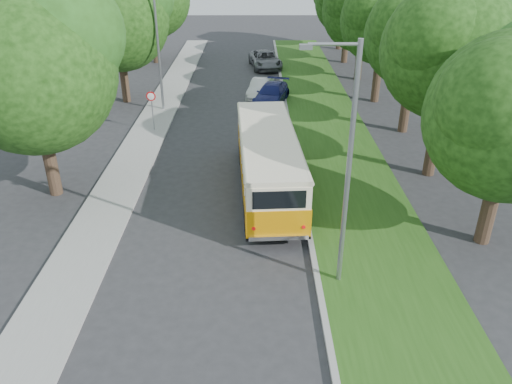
{
  "coord_description": "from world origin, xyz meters",
  "views": [
    {
      "loc": [
        1.49,
        -16.06,
        10.45
      ],
      "look_at": [
        1.53,
        1.22,
        1.5
      ],
      "focal_mm": 35.0,
      "sensor_mm": 36.0,
      "label": 1
    }
  ],
  "objects_px": {
    "lamppost_far": "(157,47)",
    "vintage_bus": "(268,164)",
    "car_white": "(260,88)",
    "car_blue": "(272,94)",
    "lamppost_near": "(346,164)",
    "car_grey": "(265,60)",
    "car_silver": "(268,127)"
  },
  "relations": [
    {
      "from": "lamppost_far",
      "to": "vintage_bus",
      "type": "distance_m",
      "value": 13.96
    },
    {
      "from": "vintage_bus",
      "to": "car_white",
      "type": "xyz_separation_m",
      "value": [
        -0.19,
        15.08,
        -0.82
      ]
    },
    {
      "from": "lamppost_far",
      "to": "car_white",
      "type": "bearing_deg",
      "value": 25.68
    },
    {
      "from": "vintage_bus",
      "to": "car_white",
      "type": "relative_size",
      "value": 2.58
    },
    {
      "from": "lamppost_far",
      "to": "car_blue",
      "type": "distance_m",
      "value": 8.25
    },
    {
      "from": "lamppost_near",
      "to": "car_blue",
      "type": "xyz_separation_m",
      "value": [
        -1.57,
        20.01,
        -3.7
      ]
    },
    {
      "from": "vintage_bus",
      "to": "car_grey",
      "type": "distance_m",
      "value": 23.79
    },
    {
      "from": "car_white",
      "to": "car_grey",
      "type": "relative_size",
      "value": 0.72
    },
    {
      "from": "lamppost_far",
      "to": "car_silver",
      "type": "bearing_deg",
      "value": -36.69
    },
    {
      "from": "vintage_bus",
      "to": "car_white",
      "type": "height_order",
      "value": "vintage_bus"
    },
    {
      "from": "lamppost_near",
      "to": "car_white",
      "type": "height_order",
      "value": "lamppost_near"
    },
    {
      "from": "lamppost_near",
      "to": "car_blue",
      "type": "relative_size",
      "value": 1.74
    },
    {
      "from": "vintage_bus",
      "to": "car_silver",
      "type": "distance_m",
      "value": 6.79
    },
    {
      "from": "vintage_bus",
      "to": "car_blue",
      "type": "height_order",
      "value": "vintage_bus"
    },
    {
      "from": "car_grey",
      "to": "vintage_bus",
      "type": "bearing_deg",
      "value": -99.06
    },
    {
      "from": "lamppost_near",
      "to": "car_white",
      "type": "bearing_deg",
      "value": 96.11
    },
    {
      "from": "lamppost_near",
      "to": "car_grey",
      "type": "height_order",
      "value": "lamppost_near"
    },
    {
      "from": "lamppost_far",
      "to": "lamppost_near",
      "type": "bearing_deg",
      "value": -64.29
    },
    {
      "from": "lamppost_near",
      "to": "car_grey",
      "type": "relative_size",
      "value": 1.55
    },
    {
      "from": "car_white",
      "to": "lamppost_far",
      "type": "bearing_deg",
      "value": -141.2
    },
    {
      "from": "lamppost_near",
      "to": "car_grey",
      "type": "distance_m",
      "value": 30.64
    },
    {
      "from": "car_grey",
      "to": "lamppost_far",
      "type": "bearing_deg",
      "value": -129.17
    },
    {
      "from": "car_silver",
      "to": "car_white",
      "type": "height_order",
      "value": "car_silver"
    },
    {
      "from": "lamppost_far",
      "to": "car_grey",
      "type": "bearing_deg",
      "value": 59.1
    },
    {
      "from": "car_white",
      "to": "vintage_bus",
      "type": "bearing_deg",
      "value": -76.17
    },
    {
      "from": "lamppost_near",
      "to": "vintage_bus",
      "type": "distance_m",
      "value": 7.53
    },
    {
      "from": "lamppost_far",
      "to": "car_silver",
      "type": "distance_m",
      "value": 9.28
    },
    {
      "from": "lamppost_near",
      "to": "vintage_bus",
      "type": "bearing_deg",
      "value": 107.93
    },
    {
      "from": "car_white",
      "to": "lamppost_near",
      "type": "bearing_deg",
      "value": -70.77
    },
    {
      "from": "lamppost_far",
      "to": "car_silver",
      "type": "height_order",
      "value": "lamppost_far"
    },
    {
      "from": "lamppost_near",
      "to": "vintage_bus",
      "type": "xyz_separation_m",
      "value": [
        -2.13,
        6.59,
        -2.94
      ]
    },
    {
      "from": "car_blue",
      "to": "lamppost_near",
      "type": "bearing_deg",
      "value": -70.62
    }
  ]
}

